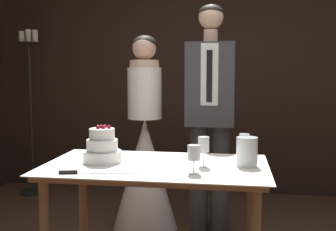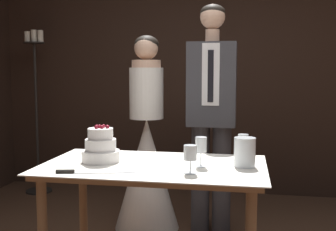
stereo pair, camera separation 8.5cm
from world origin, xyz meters
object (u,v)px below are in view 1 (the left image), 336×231
Objects in this scene: wine_glass_middle at (204,145)px; bride at (145,159)px; groom at (210,110)px; cake_table at (156,180)px; tiered_cake at (102,148)px; hurricane_candle at (247,152)px; candle_stand at (31,112)px; cake_knife at (83,172)px; wine_glass_near at (194,154)px; wine_glass_far at (244,142)px.

wine_glass_middle is 0.11× the size of bride.
bride is 0.68m from groom.
cake_table is at bearing 176.75° from wine_glass_middle.
tiered_cake is 1.36× the size of hurricane_candle.
hurricane_candle is 0.10× the size of candle_stand.
cake_knife is 0.70m from wine_glass_middle.
wine_glass_near reaches higher than cake_knife.
cake_table is 0.99m from bride.
bride is (-0.51, 1.13, -0.29)m from wine_glass_near.
cake_table is at bearing -74.14° from bride.
cake_table is 1.04m from groom.
hurricane_candle is at bearing -86.44° from wine_glass_far.
tiered_cake reaches higher than cake_table.
tiered_cake reaches higher than wine_glass_middle.
candle_stand is at bearing 142.12° from hurricane_candle.
hurricane_candle is at bearing 11.57° from wine_glass_middle.
wine_glass_far is (0.53, 0.20, 0.21)m from cake_table.
cake_knife is at bearing -92.17° from tiered_cake.
cake_knife is at bearing -156.56° from wine_glass_middle.
wine_glass_middle is (0.63, 0.27, 0.12)m from cake_knife.
bride is 0.87× the size of groom.
tiered_cake is 0.62m from wine_glass_near.
bride is at bearing 131.50° from hurricane_candle.
candle_stand reaches higher than wine_glass_far.
groom is at bearing 88.86° from wine_glass_near.
hurricane_candle reaches higher than cake_knife.
wine_glass_far reaches higher than wine_glass_near.
cake_table is at bearing 27.36° from cake_knife.
candle_stand reaches higher than wine_glass_near.
cake_knife is at bearing -159.76° from hurricane_candle.
tiered_cake reaches higher than wine_glass_near.
candle_stand is (-1.35, 1.75, 0.04)m from tiered_cake.
cake_knife is at bearing -140.08° from cake_table.
candle_stand is (-1.34, 2.05, 0.12)m from cake_knife.
tiered_cake is 0.13× the size of candle_stand.
wine_glass_middle is 1.06× the size of wine_glass_far.
cake_knife is at bearing -150.43° from wine_glass_far.
wine_glass_far is 0.97× the size of hurricane_candle.
cake_knife is 0.61m from wine_glass_near.
wine_glass_near is at bearing -19.04° from tiered_cake.
hurricane_candle is at bearing 7.67° from cake_knife.
wine_glass_near is at bearing -2.95° from cake_knife.
wine_glass_middle is 0.10× the size of candle_stand.
hurricane_candle is (0.87, 0.02, -0.01)m from tiered_cake.
tiered_cake is 0.54× the size of cake_knife.
hurricane_candle is at bearing -73.58° from groom.
bride is at bearing -30.03° from candle_stand.
wine_glass_far reaches higher than cake_table.
cake_knife is (-0.35, -0.29, 0.10)m from cake_table.
tiered_cake is at bearing -94.14° from bride.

